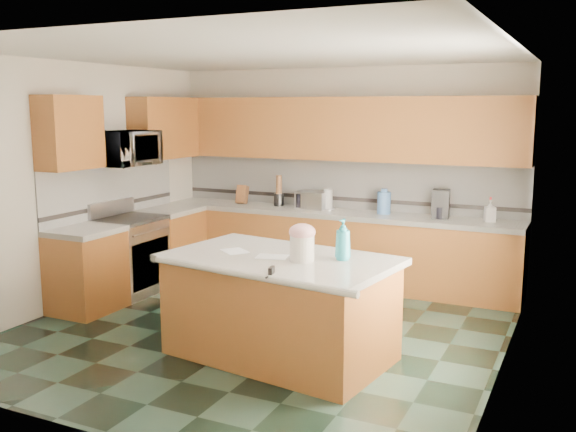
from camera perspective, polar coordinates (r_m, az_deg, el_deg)
The scene contains 52 objects.
floor at distance 6.52m, azimuth -2.56°, elevation -10.13°, with size 4.60×4.60×0.00m, color black.
ceiling at distance 6.15m, azimuth -2.75°, elevation 14.26°, with size 4.60×4.60×0.00m, color white.
wall_back at distance 8.30m, azimuth 4.94°, elevation 3.70°, with size 4.60×0.04×2.70m, color beige.
wall_front at distance 4.32m, azimuth -17.33°, elevation -2.21°, with size 4.60×0.04×2.70m, color beige.
wall_left at distance 7.56m, azimuth -18.36°, elevation 2.67°, with size 0.04×4.60×2.70m, color beige.
wall_right at distance 5.50m, azimuth 19.17°, elevation 0.18°, with size 0.04×4.60×2.70m, color beige.
back_base_cab at distance 8.15m, azimuth 4.06°, elevation -2.95°, with size 4.60×0.60×0.86m, color #582E0F.
back_countertop at distance 8.06m, azimuth 4.09°, elevation 0.24°, with size 4.60×0.64×0.06m, color white.
back_upper_cab at distance 8.08m, azimuth 4.54°, elevation 7.75°, with size 4.60×0.33×0.78m, color #582E0F.
back_backsplash at distance 8.28m, azimuth 4.85°, elevation 2.89°, with size 4.60×0.02×0.63m, color silver.
back_accent_band at distance 8.30m, azimuth 4.82°, elevation 1.55°, with size 4.60×0.01×0.05m, color black.
left_base_cab_rear at distance 8.48m, azimuth -10.44°, elevation -2.58°, with size 0.60×0.82×0.86m, color #582E0F.
left_counter_rear at distance 8.40m, azimuth -10.53°, elevation 0.48°, with size 0.64×0.82×0.06m, color white.
left_base_cab_front at distance 7.34m, azimuth -17.47°, elevation -4.80°, with size 0.60×0.72×0.86m, color #582E0F.
left_counter_front at distance 7.24m, azimuth -17.65°, elevation -1.27°, with size 0.64×0.72×0.06m, color white.
left_backsplash at distance 7.96m, azimuth -15.42°, elevation 2.30°, with size 0.02×2.30×0.63m, color silver.
left_accent_band at distance 7.98m, azimuth -15.33°, elevation 0.91°, with size 0.01×2.30×0.05m, color black.
left_upper_cab_rear at distance 8.49m, azimuth -10.96°, elevation 7.69°, with size 0.33×1.09×0.78m, color #582E0F.
left_upper_cab_front at distance 7.22m, azimuth -18.87°, elevation 7.04°, with size 0.33×0.72×0.78m, color #582E0F.
range_body at distance 7.87m, azimuth -13.81°, elevation -3.58°, with size 0.60×0.76×0.88m, color #B7B7BC.
range_oven_door at distance 7.71m, azimuth -12.12°, elevation -4.11°, with size 0.02×0.68×0.55m, color black.
range_cooktop at distance 7.78m, azimuth -13.95°, elevation -0.29°, with size 0.62×0.78×0.04m, color black.
range_handle at distance 7.61m, azimuth -12.04°, elevation -1.36°, with size 0.02×0.02×0.66m, color #B7B7BC.
range_backguard at distance 7.93m, azimuth -15.43°, elevation 0.71°, with size 0.06×0.76×0.18m, color #B7B7BC.
microwave at distance 7.69m, azimuth -14.20°, elevation 5.84°, with size 0.73×0.50×0.41m, color #B7B7BC.
island_base at distance 5.74m, azimuth -0.72°, elevation -8.35°, with size 1.87×1.07×0.86m, color #582E0F.
island_top at distance 5.62m, azimuth -0.73°, elevation -3.89°, with size 1.97×1.17×0.06m, color white.
island_bullnose at distance 5.11m, azimuth -3.64°, elevation -5.26°, with size 0.06×0.06×1.97m, color white.
treat_jar at distance 5.42m, azimuth 1.27°, elevation -2.90°, with size 0.21×0.21×0.22m, color silver.
treat_jar_lid at distance 5.39m, azimuth 1.27°, elevation -1.42°, with size 0.23×0.23×0.14m, color pink.
treat_jar_knob at distance 5.38m, azimuth 1.28°, elevation -0.92°, with size 0.03×0.03×0.07m, color tan.
treat_jar_knob_end_l at distance 5.39m, azimuth 0.91°, elevation -0.88°, with size 0.04×0.04×0.04m, color tan.
treat_jar_knob_end_r at distance 5.36m, azimuth 1.64°, elevation -0.95°, with size 0.04×0.04×0.04m, color tan.
soap_bottle_island at distance 5.46m, azimuth 4.91°, elevation -2.10°, with size 0.14×0.14×0.35m, color teal.
paper_sheet_a at distance 5.59m, azimuth -1.43°, elevation -3.63°, with size 0.27×0.20×0.00m, color white.
paper_sheet_b at distance 5.82m, azimuth -4.74°, elevation -3.13°, with size 0.26×0.20×0.00m, color white.
clamp_body at distance 5.03m, azimuth -1.47°, elevation -5.04°, with size 0.03×0.10×0.09m, color black.
clamp_handle at distance 4.98m, azimuth -1.79°, elevation -5.42°, with size 0.02×0.02×0.07m, color black.
knife_block at distance 8.66m, azimuth -4.09°, elevation 1.91°, with size 0.13×0.11×0.24m, color #472814.
utensil_crock at distance 8.44m, azimuth -0.81°, elevation 1.46°, with size 0.13×0.13×0.16m, color black.
utensil_bundle at distance 8.41m, azimuth -0.82°, elevation 2.83°, with size 0.08×0.08×0.24m, color #472814.
toaster_oven at distance 8.21m, azimuth 2.15°, elevation 1.42°, with size 0.38×0.26×0.22m, color #B7B7BC.
toaster_oven_door at distance 8.09m, azimuth 1.81°, elevation 1.30°, with size 0.34×0.01×0.18m, color black.
paper_towel at distance 8.17m, azimuth 3.58°, elevation 1.50°, with size 0.11×0.11×0.26m, color white.
paper_towel_base at distance 8.19m, azimuth 3.57°, elevation 0.66°, with size 0.17×0.17×0.01m, color #B7B7BC.
water_jug at distance 7.89m, azimuth 8.53°, elevation 1.16°, with size 0.16×0.16×0.27m, color #4876B8.
water_jug_neck at distance 7.87m, azimuth 8.56°, elevation 2.27°, with size 0.08×0.08×0.04m, color #4876B8.
coffee_maker at distance 7.73m, azimuth 13.43°, elevation 1.07°, with size 0.20×0.21×0.33m, color black.
coffee_carafe at distance 7.70m, azimuth 13.33°, elevation 0.30°, with size 0.14×0.14×0.14m, color black.
soap_bottle_back at distance 7.61m, azimuth 17.52°, elevation 0.45°, with size 0.11×0.12×0.25m, color white.
soap_back_cap at distance 7.59m, azimuth 17.57°, elevation 1.50°, with size 0.02×0.02×0.03m, color red.
window_light_proxy at distance 5.29m, azimuth 18.69°, elevation 1.48°, with size 0.02×1.40×1.10m, color white.
Camera 1 is at (2.90, -5.41, 2.21)m, focal length 40.00 mm.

